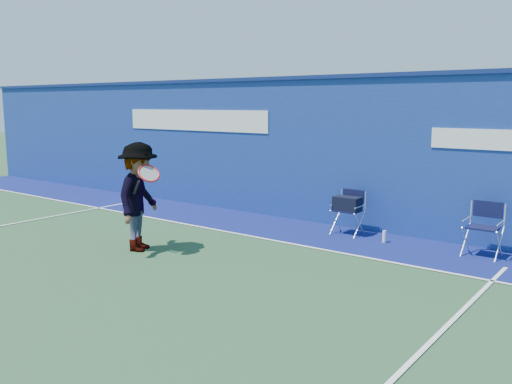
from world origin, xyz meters
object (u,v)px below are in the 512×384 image
Objects in this scene: directors_chair_left at (348,216)px; water_bottle at (384,237)px; directors_chair_right at (482,240)px; tennis_player at (139,197)px.

water_bottle is (0.84, -0.17, -0.24)m from directors_chair_left.
directors_chair_left is 2.50m from directors_chair_right.
water_bottle is 4.43m from tennis_player.
water_bottle is (-1.66, -0.15, -0.17)m from directors_chair_right.
directors_chair_right is at bearing 5.27° from water_bottle.
directors_chair_left is 3.78× the size of water_bottle.
tennis_player is at bearing -146.84° from directors_chair_right.
directors_chair_left is at bearing 168.35° from water_bottle.
directors_chair_left is at bearing 179.53° from directors_chair_right.
directors_chair_right is at bearing -0.47° from directors_chair_left.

